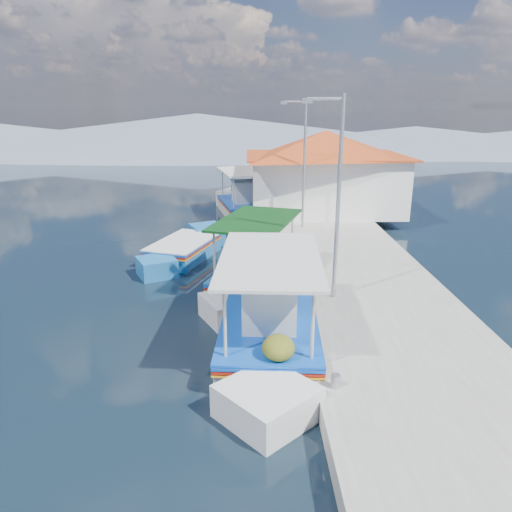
{
  "coord_description": "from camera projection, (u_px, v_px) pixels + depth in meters",
  "views": [
    {
      "loc": [
        2.0,
        -11.75,
        6.16
      ],
      "look_at": [
        2.22,
        3.71,
        1.3
      ],
      "focal_mm": 33.57,
      "sensor_mm": 36.0,
      "label": 1
    }
  ],
  "objects": [
    {
      "name": "mountain_ridge",
      "position": [
        282.0,
        137.0,
        65.92
      ],
      "size": [
        171.4,
        96.0,
        5.5
      ],
      "color": "slate",
      "rests_on": "ground"
    },
    {
      "name": "lamp_post_far",
      "position": [
        302.0,
        157.0,
        22.43
      ],
      "size": [
        1.21,
        0.14,
        6.0
      ],
      "color": "#A5A8AD",
      "rests_on": "quay"
    },
    {
      "name": "bollards",
      "position": [
        298.0,
        260.0,
        17.89
      ],
      "size": [
        0.2,
        17.2,
        0.3
      ],
      "color": "#A5A8AD",
      "rests_on": "quay"
    },
    {
      "name": "main_caique",
      "position": [
        269.0,
        327.0,
        12.71
      ],
      "size": [
        2.78,
        8.57,
        2.82
      ],
      "rotation": [
        0.0,
        0.0,
        0.05
      ],
      "color": "silver",
      "rests_on": "ground"
    },
    {
      "name": "caique_blue_hull",
      "position": [
        184.0,
        251.0,
        20.22
      ],
      "size": [
        3.3,
        6.2,
        1.17
      ],
      "rotation": [
        0.0,
        0.0,
        0.33
      ],
      "color": "#1B60A3",
      "rests_on": "ground"
    },
    {
      "name": "ground",
      "position": [
        176.0,
        343.0,
        13.03
      ],
      "size": [
        160.0,
        160.0,
        0.0
      ],
      "primitive_type": "plane",
      "color": "black",
      "rests_on": "ground"
    },
    {
      "name": "lamp_post_near",
      "position": [
        336.0,
        189.0,
        13.84
      ],
      "size": [
        1.21,
        0.14,
        6.0
      ],
      "color": "#A5A8AD",
      "rests_on": "quay"
    },
    {
      "name": "caique_far",
      "position": [
        244.0,
        206.0,
        28.23
      ],
      "size": [
        3.56,
        8.04,
        2.88
      ],
      "rotation": [
        0.0,
        0.0,
        -0.22
      ],
      "color": "silver",
      "rests_on": "ground"
    },
    {
      "name": "quay",
      "position": [
        349.0,
        264.0,
        18.76
      ],
      "size": [
        5.0,
        44.0,
        0.5
      ],
      "primitive_type": "cube",
      "color": "#AAA69F",
      "rests_on": "ground"
    },
    {
      "name": "harbor_building",
      "position": [
        324.0,
        170.0,
        26.59
      ],
      "size": [
        10.49,
        10.49,
        4.4
      ],
      "color": "white",
      "rests_on": "quay"
    },
    {
      "name": "caique_green_canopy",
      "position": [
        256.0,
        277.0,
        16.82
      ],
      "size": [
        3.72,
        7.13,
        2.8
      ],
      "rotation": [
        0.0,
        0.0,
        0.32
      ],
      "color": "silver",
      "rests_on": "ground"
    }
  ]
}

